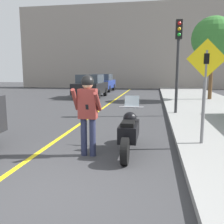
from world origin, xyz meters
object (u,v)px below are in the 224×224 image
(parked_car_black, at_px, (91,86))
(parked_car_blue, at_px, (103,82))
(person_biker, at_px, (88,107))
(motorcycle, at_px, (129,132))
(street_tree, at_px, (213,39))
(traffic_light, at_px, (178,49))
(crossing_sign, at_px, (205,82))

(parked_car_black, height_order, parked_car_blue, same)
(person_biker, relative_size, parked_car_black, 0.43)
(motorcycle, bearing_deg, parked_car_blue, 103.55)
(parked_car_black, bearing_deg, street_tree, -7.67)
(motorcycle, bearing_deg, person_biker, -155.01)
(traffic_light, bearing_deg, parked_car_black, 127.96)
(motorcycle, xyz_separation_m, person_biker, (-0.87, -0.41, 0.62))
(traffic_light, relative_size, parked_car_blue, 0.91)
(crossing_sign, distance_m, street_tree, 11.14)
(motorcycle, xyz_separation_m, parked_car_black, (-4.09, 12.31, 0.37))
(crossing_sign, bearing_deg, parked_car_blue, 109.05)
(traffic_light, bearing_deg, parked_car_blue, 114.10)
(traffic_light, xyz_separation_m, parked_car_black, (-5.56, 7.12, -1.92))
(crossing_sign, height_order, street_tree, street_tree)
(parked_car_blue, bearing_deg, motorcycle, -76.45)
(person_biker, height_order, parked_car_blue, person_biker)
(street_tree, height_order, parked_car_blue, street_tree)
(street_tree, bearing_deg, crossing_sign, -102.43)
(person_biker, bearing_deg, parked_car_black, 104.20)
(person_biker, bearing_deg, crossing_sign, 20.44)
(person_biker, xyz_separation_m, street_tree, (4.94, 11.62, 2.81))
(crossing_sign, height_order, parked_car_blue, crossing_sign)
(street_tree, bearing_deg, motorcycle, -109.94)
(person_biker, relative_size, parked_car_blue, 0.43)
(traffic_light, relative_size, street_tree, 0.74)
(traffic_light, distance_m, parked_car_blue, 14.56)
(person_biker, height_order, traffic_light, traffic_light)
(motorcycle, distance_m, traffic_light, 5.86)
(person_biker, distance_m, crossing_sign, 2.81)
(person_biker, xyz_separation_m, crossing_sign, (2.59, 0.97, 0.52))
(motorcycle, relative_size, crossing_sign, 0.88)
(crossing_sign, bearing_deg, traffic_light, 93.12)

